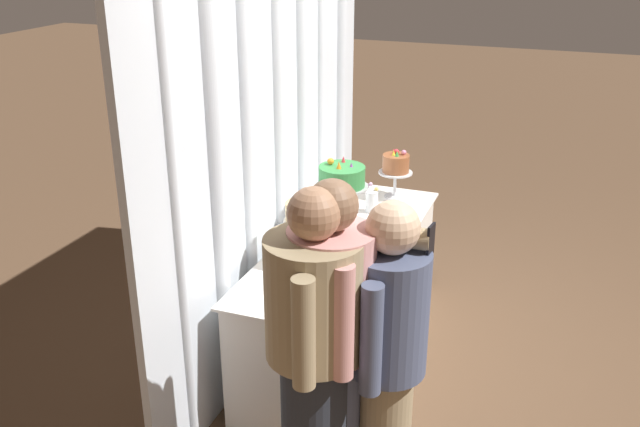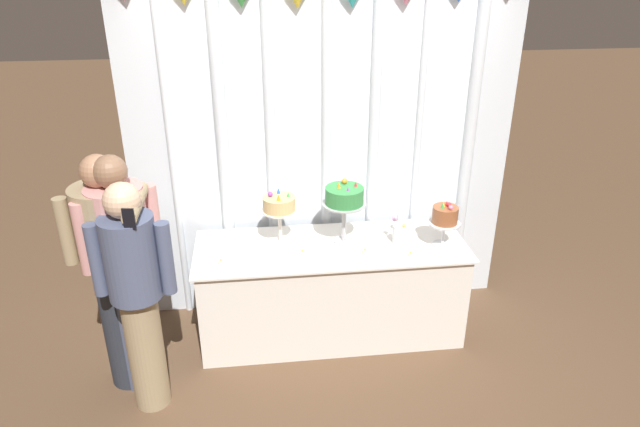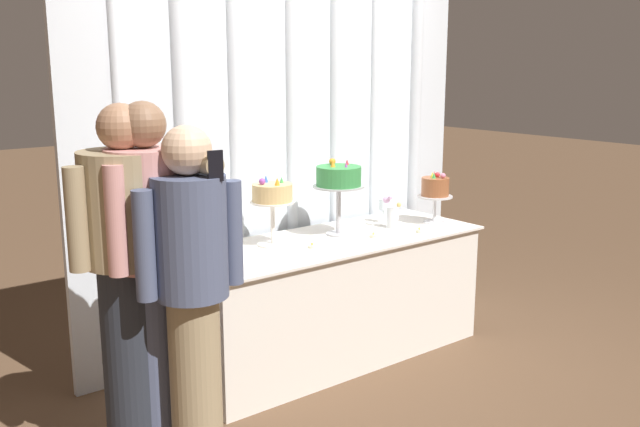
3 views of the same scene
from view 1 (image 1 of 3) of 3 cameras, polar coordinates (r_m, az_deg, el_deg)
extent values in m
plane|color=brown|center=(4.43, 3.14, -11.11)|extent=(24.00, 24.00, 0.00)
cube|color=silver|center=(4.03, -3.90, 6.99)|extent=(2.84, 0.04, 2.75)
cylinder|color=silver|center=(3.10, -11.80, 1.74)|extent=(0.05, 0.05, 2.75)
cylinder|color=silver|center=(3.40, -8.59, 3.80)|extent=(0.09, 0.09, 2.75)
cylinder|color=silver|center=(3.69, -6.03, 5.42)|extent=(0.08, 0.08, 2.75)
cylinder|color=silver|center=(4.04, -3.48, 7.03)|extent=(0.07, 0.07, 2.75)
cylinder|color=silver|center=(4.35, -1.60, 8.19)|extent=(0.08, 0.08, 2.75)
cylinder|color=silver|center=(4.65, -0.02, 9.16)|extent=(0.05, 0.05, 2.75)
cylinder|color=silver|center=(5.02, 1.59, 10.13)|extent=(0.09, 0.09, 2.75)
cube|color=white|center=(4.27, 1.95, -6.82)|extent=(1.88, 0.66, 0.72)
cube|color=white|center=(4.10, 2.02, -2.32)|extent=(1.93, 0.71, 0.01)
cylinder|color=silver|center=(3.82, -1.02, -4.02)|extent=(0.18, 0.18, 0.01)
cylinder|color=silver|center=(3.77, -1.04, -2.33)|extent=(0.03, 0.03, 0.24)
cylinder|color=silver|center=(3.72, -1.05, -0.62)|extent=(0.25, 0.25, 0.01)
cylinder|color=#DBB775|center=(3.70, -1.06, 0.16)|extent=(0.23, 0.23, 0.10)
cone|color=green|center=(3.73, -0.69, 1.45)|extent=(0.02, 0.02, 0.03)
cone|color=blue|center=(3.69, -1.97, 1.30)|extent=(0.03, 0.03, 0.04)
sphere|color=purple|center=(3.63, -1.58, 0.84)|extent=(0.04, 0.04, 0.04)
cone|color=orange|center=(3.65, -0.26, 1.05)|extent=(0.03, 0.03, 0.04)
cylinder|color=#B2B2B7|center=(4.20, 1.73, -1.51)|extent=(0.15, 0.15, 0.01)
cylinder|color=#B2B2B7|center=(4.14, 1.76, 0.33)|extent=(0.03, 0.03, 0.28)
cylinder|color=#B2B2B7|center=(4.09, 1.78, 2.22)|extent=(0.31, 0.31, 0.01)
cylinder|color=#388E47|center=(4.06, 1.79, 3.05)|extent=(0.27, 0.27, 0.12)
cone|color=#DB333D|center=(4.12, 1.91, 4.43)|extent=(0.02, 0.02, 0.04)
sphere|color=orange|center=(4.07, 0.87, 4.26)|extent=(0.04, 0.04, 0.04)
cone|color=orange|center=(4.00, 1.54, 3.95)|extent=(0.03, 0.03, 0.04)
cone|color=purple|center=(4.04, 2.56, 3.98)|extent=(0.02, 0.02, 0.03)
cylinder|color=silver|center=(4.77, 6.06, 1.40)|extent=(0.14, 0.14, 0.01)
cylinder|color=silver|center=(4.74, 6.10, 2.36)|extent=(0.02, 0.02, 0.16)
cylinder|color=silver|center=(4.71, 6.14, 3.33)|extent=(0.23, 0.23, 0.01)
cylinder|color=#995633|center=(4.69, 6.17, 4.07)|extent=(0.18, 0.18, 0.12)
sphere|color=#DB333D|center=(4.69, 6.23, 5.03)|extent=(0.03, 0.03, 0.03)
cone|color=#DB333D|center=(4.68, 5.99, 5.04)|extent=(0.03, 0.03, 0.04)
cone|color=yellow|center=(4.66, 5.99, 4.94)|extent=(0.03, 0.03, 0.04)
cone|color=green|center=(4.64, 6.30, 4.86)|extent=(0.03, 0.03, 0.04)
sphere|color=pink|center=(4.67, 6.82, 4.95)|extent=(0.03, 0.03, 0.03)
cylinder|color=silver|center=(4.60, 2.68, 0.65)|extent=(0.06, 0.06, 0.00)
cylinder|color=silver|center=(4.59, 2.69, 1.16)|extent=(0.01, 0.01, 0.08)
cylinder|color=silver|center=(4.56, 2.71, 2.05)|extent=(0.06, 0.06, 0.07)
cylinder|color=silver|center=(4.49, 4.20, 0.94)|extent=(0.08, 0.08, 0.14)
sphere|color=#CC9EC6|center=(4.44, 3.74, 2.22)|extent=(0.04, 0.04, 0.04)
sphere|color=#E5C666|center=(4.48, 4.60, 1.99)|extent=(0.03, 0.03, 0.03)
sphere|color=#CC9EC6|center=(4.42, 4.14, 2.39)|extent=(0.03, 0.03, 0.03)
cylinder|color=beige|center=(3.40, 0.35, -7.53)|extent=(0.05, 0.05, 0.02)
sphere|color=#F9CC4C|center=(3.39, 0.35, -7.25)|extent=(0.01, 0.01, 0.01)
cylinder|color=beige|center=(3.89, 2.27, -3.56)|extent=(0.05, 0.05, 0.01)
sphere|color=#F9CC4C|center=(3.88, 2.27, -3.33)|extent=(0.01, 0.01, 0.01)
cylinder|color=beige|center=(4.25, 4.56, -1.21)|extent=(0.04, 0.04, 0.01)
sphere|color=#F9CC4C|center=(4.25, 4.57, -0.99)|extent=(0.01, 0.01, 0.01)
cylinder|color=beige|center=(4.50, 6.69, 0.10)|extent=(0.04, 0.04, 0.02)
sphere|color=#F9CC4C|center=(4.50, 6.70, 0.31)|extent=(0.01, 0.01, 0.01)
cylinder|color=#D6938E|center=(2.67, 0.93, -6.37)|extent=(0.46, 0.46, 0.51)
sphere|color=#846047|center=(2.52, 0.98, 0.68)|extent=(0.20, 0.20, 0.20)
cylinder|color=#D6938E|center=(2.50, 1.86, -8.85)|extent=(0.08, 0.08, 0.45)
cylinder|color=#D6938E|center=(2.86, 0.13, -4.53)|extent=(0.08, 0.08, 0.45)
cylinder|color=#9E8966|center=(2.61, -0.47, -6.90)|extent=(0.44, 0.44, 0.48)
sphere|color=#A37556|center=(2.47, -0.50, -0.02)|extent=(0.20, 0.20, 0.20)
cube|color=#664C84|center=(2.56, 3.07, -7.07)|extent=(0.04, 0.02, 0.31)
cylinder|color=#9E8966|center=(2.43, -1.34, -9.75)|extent=(0.08, 0.08, 0.42)
cylinder|color=#9E8966|center=(2.67, 4.54, -1.52)|extent=(0.08, 0.42, 0.08)
cube|color=black|center=(2.62, 8.98, -2.16)|extent=(0.06, 0.02, 0.12)
cylinder|color=#4C5675|center=(2.74, 5.65, -8.01)|extent=(0.33, 0.33, 0.51)
sphere|color=beige|center=(2.58, 5.95, -1.14)|extent=(0.20, 0.20, 0.20)
cube|color=#232328|center=(2.70, 8.53, -8.02)|extent=(0.04, 0.01, 0.33)
cylinder|color=#4C5675|center=(2.59, 4.18, -10.21)|extent=(0.08, 0.08, 0.45)
cylinder|color=#4C5675|center=(2.91, 6.93, -6.36)|extent=(0.08, 0.08, 0.45)
camera|label=2|loc=(3.84, 61.72, 14.77)|focal=32.04mm
camera|label=3|loc=(2.30, 78.29, -13.64)|focal=39.79mm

